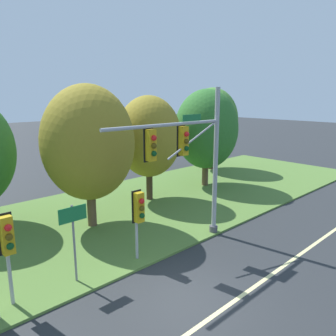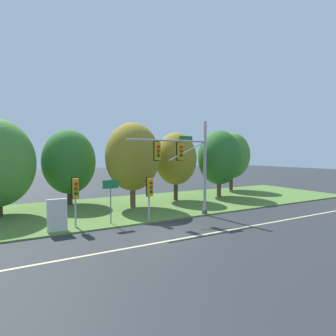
{
  "view_description": "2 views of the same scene",
  "coord_description": "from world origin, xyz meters",
  "px_view_note": "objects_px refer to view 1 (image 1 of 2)",
  "views": [
    {
      "loc": [
        -7.23,
        -6.74,
        6.7
      ],
      "look_at": [
        2.82,
        3.96,
        3.44
      ],
      "focal_mm": 35.0,
      "sensor_mm": 36.0,
      "label": 1
    },
    {
      "loc": [
        -7.09,
        -13.2,
        4.57
      ],
      "look_at": [
        2.49,
        4.37,
        3.56
      ],
      "focal_mm": 28.0,
      "sensor_mm": 36.0,
      "label": 2
    }
  ],
  "objects_px": {
    "tree_tall_centre": "(149,137)",
    "tree_right_far": "(206,129)",
    "tree_mid_verge": "(88,143)",
    "tree_furthest_back": "(212,121)",
    "pedestrian_signal_near_kerb": "(7,241)",
    "pedestrian_signal_further_along": "(139,211)",
    "traffic_signal_mast": "(192,154)",
    "route_sign_post": "(73,230)"
  },
  "relations": [
    {
      "from": "tree_tall_centre",
      "to": "tree_furthest_back",
      "type": "bearing_deg",
      "value": 17.24
    },
    {
      "from": "route_sign_post",
      "to": "tree_mid_verge",
      "type": "bearing_deg",
      "value": 53.43
    },
    {
      "from": "traffic_signal_mast",
      "to": "tree_right_far",
      "type": "xyz_separation_m",
      "value": [
        8.01,
        5.96,
        0.06
      ]
    },
    {
      "from": "pedestrian_signal_near_kerb",
      "to": "pedestrian_signal_further_along",
      "type": "relative_size",
      "value": 1.06
    },
    {
      "from": "pedestrian_signal_further_along",
      "to": "tree_right_far",
      "type": "xyz_separation_m",
      "value": [
        10.76,
        5.69,
        2.08
      ]
    },
    {
      "from": "tree_right_far",
      "to": "tree_furthest_back",
      "type": "distance_m",
      "value": 5.74
    },
    {
      "from": "tree_furthest_back",
      "to": "route_sign_post",
      "type": "bearing_deg",
      "value": -154.43
    },
    {
      "from": "pedestrian_signal_near_kerb",
      "to": "tree_tall_centre",
      "type": "height_order",
      "value": "tree_tall_centre"
    },
    {
      "from": "tree_right_far",
      "to": "tree_tall_centre",
      "type": "bearing_deg",
      "value": 177.59
    },
    {
      "from": "pedestrian_signal_near_kerb",
      "to": "pedestrian_signal_further_along",
      "type": "distance_m",
      "value": 4.82
    },
    {
      "from": "tree_furthest_back",
      "to": "tree_right_far",
      "type": "bearing_deg",
      "value": -144.8
    },
    {
      "from": "tree_tall_centre",
      "to": "tree_right_far",
      "type": "bearing_deg",
      "value": -2.41
    },
    {
      "from": "tree_tall_centre",
      "to": "tree_right_far",
      "type": "distance_m",
      "value": 5.26
    },
    {
      "from": "pedestrian_signal_further_along",
      "to": "tree_tall_centre",
      "type": "distance_m",
      "value": 8.32
    },
    {
      "from": "traffic_signal_mast",
      "to": "tree_right_far",
      "type": "relative_size",
      "value": 0.99
    },
    {
      "from": "tree_tall_centre",
      "to": "route_sign_post",
      "type": "bearing_deg",
      "value": -145.64
    },
    {
      "from": "tree_right_far",
      "to": "tree_furthest_back",
      "type": "relative_size",
      "value": 0.97
    },
    {
      "from": "traffic_signal_mast",
      "to": "pedestrian_signal_near_kerb",
      "type": "relative_size",
      "value": 2.24
    },
    {
      "from": "pedestrian_signal_further_along",
      "to": "tree_right_far",
      "type": "relative_size",
      "value": 0.42
    },
    {
      "from": "traffic_signal_mast",
      "to": "route_sign_post",
      "type": "relative_size",
      "value": 2.42
    },
    {
      "from": "tree_tall_centre",
      "to": "tree_furthest_back",
      "type": "xyz_separation_m",
      "value": [
        9.94,
        3.09,
        0.33
      ]
    },
    {
      "from": "tree_mid_verge",
      "to": "tree_tall_centre",
      "type": "xyz_separation_m",
      "value": [
        5.0,
        1.33,
        -0.24
      ]
    },
    {
      "from": "tree_mid_verge",
      "to": "tree_furthest_back",
      "type": "distance_m",
      "value": 15.59
    },
    {
      "from": "traffic_signal_mast",
      "to": "tree_tall_centre",
      "type": "height_order",
      "value": "traffic_signal_mast"
    },
    {
      "from": "traffic_signal_mast",
      "to": "tree_furthest_back",
      "type": "xyz_separation_m",
      "value": [
        12.7,
        9.27,
        0.27
      ]
    },
    {
      "from": "tree_mid_verge",
      "to": "traffic_signal_mast",
      "type": "bearing_deg",
      "value": -65.12
    },
    {
      "from": "pedestrian_signal_further_along",
      "to": "tree_mid_verge",
      "type": "distance_m",
      "value": 5.11
    },
    {
      "from": "pedestrian_signal_near_kerb",
      "to": "route_sign_post",
      "type": "relative_size",
      "value": 1.08
    },
    {
      "from": "route_sign_post",
      "to": "tree_mid_verge",
      "type": "xyz_separation_m",
      "value": [
        3.15,
        4.24,
        2.32
      ]
    },
    {
      "from": "traffic_signal_mast",
      "to": "pedestrian_signal_near_kerb",
      "type": "bearing_deg",
      "value": 175.18
    },
    {
      "from": "tree_furthest_back",
      "to": "tree_tall_centre",
      "type": "bearing_deg",
      "value": -162.76
    },
    {
      "from": "traffic_signal_mast",
      "to": "tree_right_far",
      "type": "height_order",
      "value": "tree_right_far"
    },
    {
      "from": "pedestrian_signal_near_kerb",
      "to": "tree_furthest_back",
      "type": "relative_size",
      "value": 0.43
    },
    {
      "from": "tree_mid_verge",
      "to": "tree_tall_centre",
      "type": "distance_m",
      "value": 5.18
    },
    {
      "from": "pedestrian_signal_near_kerb",
      "to": "tree_tall_centre",
      "type": "relative_size",
      "value": 0.47
    },
    {
      "from": "pedestrian_signal_further_along",
      "to": "tree_furthest_back",
      "type": "xyz_separation_m",
      "value": [
        15.45,
        9.0,
        2.29
      ]
    },
    {
      "from": "pedestrian_signal_further_along",
      "to": "traffic_signal_mast",
      "type": "bearing_deg",
      "value": -5.54
    },
    {
      "from": "route_sign_post",
      "to": "tree_right_far",
      "type": "height_order",
      "value": "tree_right_far"
    },
    {
      "from": "tree_mid_verge",
      "to": "tree_furthest_back",
      "type": "relative_size",
      "value": 0.98
    },
    {
      "from": "pedestrian_signal_near_kerb",
      "to": "pedestrian_signal_further_along",
      "type": "height_order",
      "value": "pedestrian_signal_near_kerb"
    },
    {
      "from": "tree_tall_centre",
      "to": "pedestrian_signal_near_kerb",
      "type": "bearing_deg",
      "value": -151.73
    },
    {
      "from": "tree_furthest_back",
      "to": "pedestrian_signal_near_kerb",
      "type": "bearing_deg",
      "value": -156.92
    }
  ]
}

